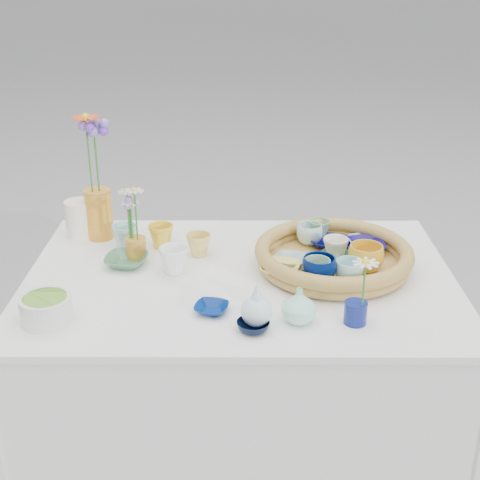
{
  "coord_description": "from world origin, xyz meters",
  "views": [
    {
      "loc": [
        0.01,
        -1.76,
        1.65
      ],
      "look_at": [
        0.0,
        0.02,
        0.87
      ],
      "focal_mm": 50.0,
      "sensor_mm": 36.0,
      "label": 1
    }
  ],
  "objects_px": {
    "display_table": "(240,475)",
    "bud_vase_seafoam": "(299,305)",
    "wicker_tray": "(333,256)",
    "tall_vase_yellow": "(99,214)"
  },
  "relations": [
    {
      "from": "display_table",
      "to": "wicker_tray",
      "type": "distance_m",
      "value": 0.85
    },
    {
      "from": "wicker_tray",
      "to": "bud_vase_seafoam",
      "type": "bearing_deg",
      "value": -112.17
    },
    {
      "from": "display_table",
      "to": "tall_vase_yellow",
      "type": "height_order",
      "value": "tall_vase_yellow"
    },
    {
      "from": "bud_vase_seafoam",
      "to": "tall_vase_yellow",
      "type": "height_order",
      "value": "tall_vase_yellow"
    },
    {
      "from": "bud_vase_seafoam",
      "to": "tall_vase_yellow",
      "type": "bearing_deg",
      "value": 138.56
    },
    {
      "from": "display_table",
      "to": "bud_vase_seafoam",
      "type": "xyz_separation_m",
      "value": [
        0.15,
        -0.26,
        0.81
      ]
    },
    {
      "from": "wicker_tray",
      "to": "tall_vase_yellow",
      "type": "height_order",
      "value": "tall_vase_yellow"
    },
    {
      "from": "display_table",
      "to": "tall_vase_yellow",
      "type": "bearing_deg",
      "value": 148.88
    },
    {
      "from": "wicker_tray",
      "to": "display_table",
      "type": "bearing_deg",
      "value": -169.88
    },
    {
      "from": "wicker_tray",
      "to": "tall_vase_yellow",
      "type": "distance_m",
      "value": 0.78
    }
  ]
}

